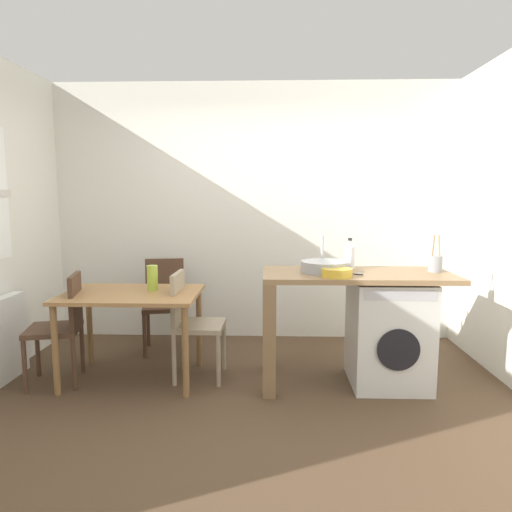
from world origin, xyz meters
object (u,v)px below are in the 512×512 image
Objects in this scene: chair_spare_by_wall at (165,299)px; utensil_crock at (435,263)px; dining_table at (132,304)px; washing_machine at (388,332)px; chair_opposite at (191,319)px; vase at (152,278)px; chair_person_seat at (63,322)px; mixing_bowl at (337,272)px; bottle_tall_green at (350,255)px.

utensil_crock reaches higher than chair_spare_by_wall.
washing_machine reaches higher than dining_table.
chair_opposite is at bearing 108.34° from chair_spare_by_wall.
chair_opposite is 1.05× the size of washing_machine.
chair_opposite is at bearing -8.44° from vase.
dining_table is at bearing 179.47° from washing_machine.
utensil_crock is (1.99, -0.02, 0.48)m from chair_opposite.
chair_opposite is at bearing -95.32° from chair_person_seat.
washing_machine is 3.68× the size of mixing_bowl.
chair_person_seat is 2.65m from washing_machine.
vase is (-1.95, 0.12, 0.42)m from washing_machine.
chair_person_seat reaches higher than washing_machine.
vase is at bearing 85.38° from chair_spare_by_wall.
washing_machine is at bearing 88.78° from chair_opposite.
dining_table is at bearing 73.61° from chair_spare_by_wall.
chair_opposite is 3.47× the size of bottle_tall_green.
chair_spare_by_wall is at bearing 147.49° from mixing_bowl.
chair_person_seat is at bearing -81.18° from chair_opposite.
bottle_tall_green is at bearing 150.33° from chair_spare_by_wall.
dining_table is at bearing -179.24° from utensil_crock.
mixing_bowl is at bearing -156.55° from washing_machine.
chair_opposite is 3.86× the size of mixing_bowl.
chair_opposite is at bearing 179.46° from utensil_crock.
chair_person_seat reaches higher than dining_table.
washing_machine is at bearing -0.53° from dining_table.
vase reaches higher than chair_spare_by_wall.
mixing_bowl reaches higher than chair_opposite.
mixing_bowl is 0.86m from utensil_crock.
utensil_crock reaches higher than vase.
chair_opposite is at bearing 177.49° from washing_machine.
chair_opposite is (1.02, 0.14, 0.00)m from chair_person_seat.
chair_spare_by_wall is 1.90m from mixing_bowl.
dining_table is 1.22× the size of chair_spare_by_wall.
chair_person_seat is at bearing 176.51° from mixing_bowl.
chair_opposite is 0.47m from vase.
dining_table is 2.11m from washing_machine.
dining_table is 0.27m from vase.
mixing_bowl reaches higher than vase.
vase is at bearing -97.15° from chair_opposite.
bottle_tall_green reaches higher than chair_spare_by_wall.
vase is at bearing 33.69° from dining_table.
utensil_crock reaches higher than chair_opposite.
mixing_bowl is (1.64, -0.22, 0.31)m from dining_table.
chair_person_seat is 2.24m from mixing_bowl.
dining_table is 4.71× the size of mixing_bowl.
chair_opposite is 0.82m from chair_spare_by_wall.
chair_opposite is 1.62m from washing_machine.
chair_person_seat is 3.47× the size of bottle_tall_green.
bottle_tall_green is (1.32, 0.11, 0.53)m from chair_opposite.
washing_machine is 4.08× the size of vase.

